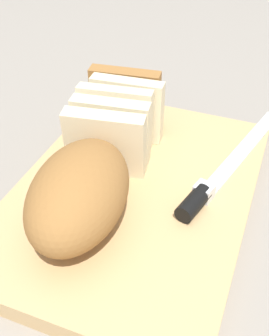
{
  "coord_description": "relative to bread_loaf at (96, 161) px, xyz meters",
  "views": [
    {
      "loc": [
        -0.37,
        -0.13,
        0.37
      ],
      "look_at": [
        0.0,
        0.0,
        0.05
      ],
      "focal_mm": 45.45,
      "sensor_mm": 36.0,
      "label": 1
    }
  ],
  "objects": [
    {
      "name": "bread_knife",
      "position": [
        0.05,
        -0.13,
        -0.04
      ],
      "size": [
        0.27,
        0.1,
        0.02
      ],
      "rotation": [
        0.0,
        0.0,
        -0.28
      ],
      "color": "silver",
      "rests_on": "cutting_board"
    },
    {
      "name": "cutting_board",
      "position": [
        0.02,
        -0.04,
        -0.06
      ],
      "size": [
        0.41,
        0.29,
        0.02
      ],
      "primitive_type": "cube",
      "rotation": [
        0.0,
        0.0,
        -0.04
      ],
      "color": "tan",
      "rests_on": "ground_plane"
    },
    {
      "name": "ground_plane",
      "position": [
        0.02,
        -0.04,
        -0.07
      ],
      "size": [
        3.0,
        3.0,
        0.0
      ],
      "primitive_type": "plane",
      "color": "gray"
    },
    {
      "name": "crumb_near_loaf",
      "position": [
        0.06,
        -0.03,
        -0.04
      ],
      "size": [
        0.01,
        0.01,
        0.01
      ],
      "primitive_type": "sphere",
      "color": "tan",
      "rests_on": "cutting_board"
    },
    {
      "name": "bread_loaf",
      "position": [
        0.0,
        0.0,
        0.0
      ],
      "size": [
        0.31,
        0.13,
        0.09
      ],
      "rotation": [
        0.0,
        0.0,
        0.09
      ],
      "color": "#996633",
      "rests_on": "cutting_board"
    },
    {
      "name": "crumb_stray_left",
      "position": [
        0.05,
        0.0,
        -0.04
      ],
      "size": [
        0.01,
        0.01,
        0.01
      ],
      "primitive_type": "sphere",
      "color": "tan",
      "rests_on": "cutting_board"
    },
    {
      "name": "crumb_near_knife",
      "position": [
        -0.03,
        -0.02,
        -0.04
      ],
      "size": [
        0.01,
        0.01,
        0.01
      ],
      "primitive_type": "sphere",
      "color": "tan",
      "rests_on": "cutting_board"
    }
  ]
}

